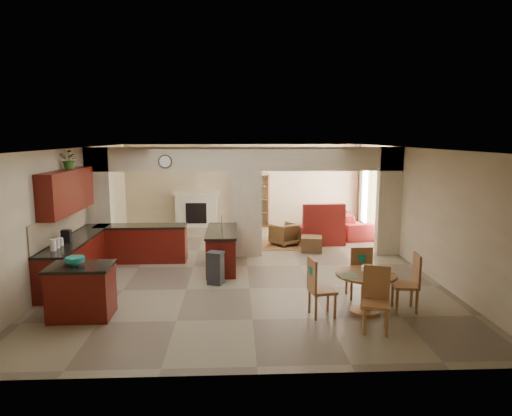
{
  "coord_description": "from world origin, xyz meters",
  "views": [
    {
      "loc": [
        -0.27,
        -10.52,
        3.07
      ],
      "look_at": [
        0.22,
        0.3,
        1.36
      ],
      "focal_mm": 32.0,
      "sensor_mm": 36.0,
      "label": 1
    }
  ],
  "objects_px": {
    "sofa": "(348,222)",
    "armchair": "(284,234)",
    "kitchen_island": "(82,291)",
    "dining_table": "(366,286)"
  },
  "relations": [
    {
      "from": "sofa",
      "to": "armchair",
      "type": "relative_size",
      "value": 3.72
    },
    {
      "from": "kitchen_island",
      "to": "sofa",
      "type": "relative_size",
      "value": 0.42
    },
    {
      "from": "kitchen_island",
      "to": "sofa",
      "type": "distance_m",
      "value": 8.99
    },
    {
      "from": "kitchen_island",
      "to": "sofa",
      "type": "bearing_deg",
      "value": 45.5
    },
    {
      "from": "sofa",
      "to": "armchair",
      "type": "distance_m",
      "value": 2.62
    },
    {
      "from": "dining_table",
      "to": "sofa",
      "type": "distance_m",
      "value": 6.67
    },
    {
      "from": "armchair",
      "to": "kitchen_island",
      "type": "bearing_deg",
      "value": 17.03
    },
    {
      "from": "sofa",
      "to": "dining_table",
      "type": "bearing_deg",
      "value": 161.31
    },
    {
      "from": "kitchen_island",
      "to": "armchair",
      "type": "xyz_separation_m",
      "value": [
        4.02,
        5.08,
        -0.15
      ]
    },
    {
      "from": "kitchen_island",
      "to": "armchair",
      "type": "distance_m",
      "value": 6.48
    }
  ]
}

